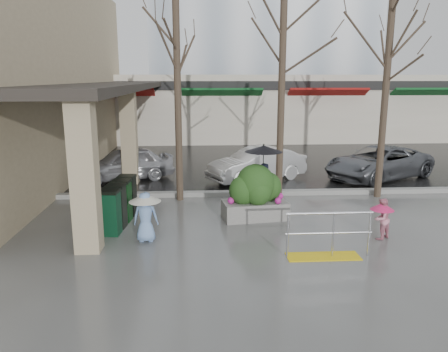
{
  "coord_description": "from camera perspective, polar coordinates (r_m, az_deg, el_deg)",
  "views": [
    {
      "loc": [
        -1.42,
        -9.99,
        3.84
      ],
      "look_at": [
        -0.73,
        1.22,
        1.3
      ],
      "focal_mm": 35.0,
      "sensor_mm": 36.0,
      "label": 1
    }
  ],
  "objects": [
    {
      "name": "tree_mideast",
      "position": [
        14.86,
        20.79,
        15.88
      ],
      "size": [
        3.2,
        3.2,
        6.5
      ],
      "color": "#382B21",
      "rests_on": "ground"
    },
    {
      "name": "planter",
      "position": [
        12.08,
        4.13,
        -2.19
      ],
      "size": [
        1.87,
        1.12,
        1.54
      ],
      "rotation": [
        0.0,
        0.0,
        0.14
      ],
      "color": "slate",
      "rests_on": "ground"
    },
    {
      "name": "car_c",
      "position": [
        17.92,
        19.54,
        1.68
      ],
      "size": [
        4.98,
        3.99,
        1.26
      ],
      "primitive_type": "imported",
      "rotation": [
        0.0,
        0.0,
        -1.08
      ],
      "color": "slate",
      "rests_on": "ground"
    },
    {
      "name": "storefront_row",
      "position": [
        28.22,
        3.5,
        9.0
      ],
      "size": [
        34.0,
        6.74,
        4.0
      ],
      "color": "beige",
      "rests_on": "ground"
    },
    {
      "name": "car_b",
      "position": [
        16.61,
        4.34,
        1.55
      ],
      "size": [
        4.01,
        2.92,
        1.26
      ],
      "primitive_type": "imported",
      "rotation": [
        0.0,
        0.0,
        -1.1
      ],
      "color": "white",
      "rests_on": "ground"
    },
    {
      "name": "tree_midwest",
      "position": [
        13.91,
        7.75,
        18.38
      ],
      "size": [
        3.2,
        3.2,
        7.0
      ],
      "color": "#382B21",
      "rests_on": "ground"
    },
    {
      "name": "pillar_back",
      "position": [
        16.32,
        -12.28,
        5.09
      ],
      "size": [
        0.55,
        0.55,
        3.5
      ],
      "primitive_type": "cube",
      "color": "tan",
      "rests_on": "ground"
    },
    {
      "name": "street_asphalt",
      "position": [
        32.25,
        -0.97,
        5.9
      ],
      "size": [
        120.0,
        36.0,
        0.01
      ],
      "primitive_type": "cube",
      "color": "black",
      "rests_on": "ground"
    },
    {
      "name": "news_boxes",
      "position": [
        11.95,
        -13.49,
        -3.46
      ],
      "size": [
        0.69,
        2.1,
        1.15
      ],
      "rotation": [
        0.0,
        0.0,
        -0.11
      ],
      "color": "#0D3D24",
      "rests_on": "ground"
    },
    {
      "name": "canopy_slab",
      "position": [
        18.31,
        -14.46,
        11.67
      ],
      "size": [
        2.8,
        18.0,
        0.25
      ],
      "primitive_type": "cube",
      "color": "#2D2823",
      "rests_on": "pillar_front"
    },
    {
      "name": "tree_west",
      "position": [
        13.66,
        -6.25,
        17.89
      ],
      "size": [
        3.2,
        3.2,
        6.8
      ],
      "color": "#382B21",
      "rests_on": "ground"
    },
    {
      "name": "car_a",
      "position": [
        17.06,
        -12.88,
        1.57
      ],
      "size": [
        3.98,
        2.67,
        1.26
      ],
      "primitive_type": "imported",
      "rotation": [
        0.0,
        0.0,
        -1.22
      ],
      "color": "#AFAFB4",
      "rests_on": "ground"
    },
    {
      "name": "pillar_front",
      "position": [
        10.03,
        -17.76,
        0.1
      ],
      "size": [
        0.55,
        0.55,
        3.5
      ],
      "primitive_type": "cube",
      "color": "tan",
      "rests_on": "ground"
    },
    {
      "name": "woman",
      "position": [
        12.32,
        5.13,
        0.44
      ],
      "size": [
        1.07,
        1.07,
        2.04
      ],
      "rotation": [
        0.0,
        0.0,
        3.69
      ],
      "color": "black",
      "rests_on": "ground"
    },
    {
      "name": "curb",
      "position": [
        14.56,
        2.2,
        -2.26
      ],
      "size": [
        120.0,
        0.3,
        0.15
      ],
      "primitive_type": "cube",
      "color": "gray",
      "rests_on": "ground"
    },
    {
      "name": "child_pink",
      "position": [
        11.23,
        19.89,
        -4.92
      ],
      "size": [
        0.62,
        0.59,
        1.01
      ],
      "rotation": [
        0.0,
        0.0,
        3.73
      ],
      "color": "pink",
      "rests_on": "ground"
    },
    {
      "name": "handrail",
      "position": [
        9.85,
        13.25,
        -8.21
      ],
      "size": [
        1.9,
        0.5,
        1.03
      ],
      "color": "yellow",
      "rests_on": "ground"
    },
    {
      "name": "ground",
      "position": [
        10.8,
        4.31,
        -8.13
      ],
      "size": [
        120.0,
        120.0,
        0.0
      ],
      "primitive_type": "plane",
      "color": "#51514F",
      "rests_on": "ground"
    },
    {
      "name": "near_building",
      "position": [
        19.52,
        -26.99,
        11.86
      ],
      "size": [
        6.0,
        18.0,
        8.0
      ],
      "primitive_type": "cube",
      "color": "tan",
      "rests_on": "ground"
    },
    {
      "name": "child_blue",
      "position": [
        10.54,
        -10.23,
        -4.61
      ],
      "size": [
        0.76,
        0.76,
        1.21
      ],
      "rotation": [
        0.0,
        0.0,
        3.1
      ],
      "color": "#759AD1",
      "rests_on": "ground"
    }
  ]
}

